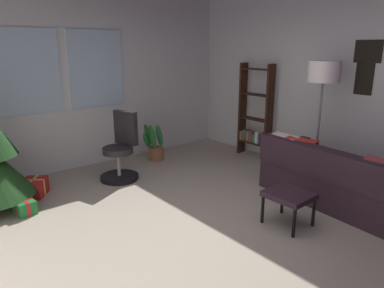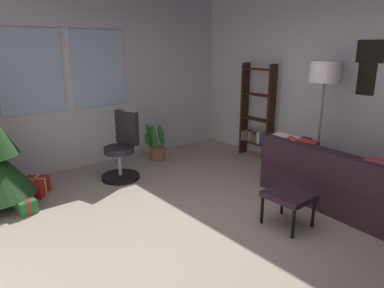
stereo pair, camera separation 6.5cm
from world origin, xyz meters
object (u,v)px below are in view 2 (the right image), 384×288
at_px(gift_box_red, 35,187).
at_px(floor_lamp, 325,78).
at_px(footstool, 288,198).
at_px(bookshelf, 257,118).
at_px(couch, 353,183).
at_px(office_chair, 122,153).
at_px(potted_plant, 156,145).
at_px(gift_box_green, 25,206).

relative_size(gift_box_red, floor_lamp, 0.25).
relative_size(footstool, bookshelf, 0.29).
height_order(couch, office_chair, office_chair).
relative_size(couch, footstool, 4.37).
height_order(couch, potted_plant, couch).
bearing_deg(gift_box_green, bookshelf, -3.66).
bearing_deg(office_chair, bookshelf, -12.89).
bearing_deg(gift_box_green, footstool, -44.78).
bearing_deg(bookshelf, potted_plant, 146.73).
relative_size(gift_box_red, office_chair, 0.44).
bearing_deg(gift_box_green, office_chair, 11.48).
bearing_deg(potted_plant, footstool, -93.45).
height_order(couch, floor_lamp, floor_lamp).
height_order(gift_box_green, potted_plant, potted_plant).
bearing_deg(gift_box_red, couch, -42.99).
height_order(gift_box_red, potted_plant, potted_plant).
relative_size(footstool, office_chair, 0.47).
bearing_deg(gift_box_green, floor_lamp, -24.79).
bearing_deg(gift_box_green, potted_plant, 17.29).
bearing_deg(footstool, floor_lamp, 20.58).
height_order(footstool, office_chair, office_chair).
xyz_separation_m(footstool, floor_lamp, (1.37, 0.51, 1.17)).
distance_m(bookshelf, potted_plant, 1.83).
bearing_deg(gift_box_red, gift_box_green, -117.32).
relative_size(couch, gift_box_red, 4.68).
bearing_deg(floor_lamp, potted_plant, 116.90).
xyz_separation_m(footstool, gift_box_red, (-1.92, 2.62, -0.22)).
xyz_separation_m(couch, footstool, (-1.08, 0.18, 0.05)).
distance_m(footstool, gift_box_green, 3.06).
height_order(footstool, gift_box_green, footstool).
bearing_deg(couch, bookshelf, 74.52).
bearing_deg(bookshelf, gift_box_red, 168.67).
relative_size(couch, gift_box_green, 7.56).
xyz_separation_m(gift_box_red, floor_lamp, (3.29, -2.10, 1.39)).
distance_m(gift_box_red, floor_lamp, 4.14).
xyz_separation_m(office_chair, potted_plant, (0.88, 0.43, -0.13)).
distance_m(couch, gift_box_green, 3.99).
distance_m(gift_box_green, floor_lamp, 4.14).
bearing_deg(potted_plant, floor_lamp, -63.10).
bearing_deg(couch, footstool, 170.77).
xyz_separation_m(couch, gift_box_green, (-3.24, 2.32, -0.19)).
distance_m(couch, gift_box_red, 4.10).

